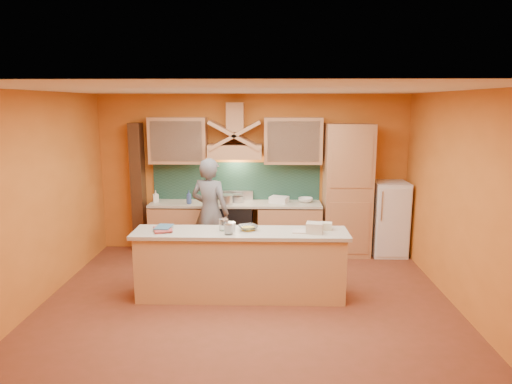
{
  "coord_description": "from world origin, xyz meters",
  "views": [
    {
      "loc": [
        0.26,
        -5.61,
        2.64
      ],
      "look_at": [
        0.1,
        0.9,
        1.37
      ],
      "focal_mm": 32.0,
      "sensor_mm": 36.0,
      "label": 1
    }
  ],
  "objects_px": {
    "person": "(210,212)",
    "kitchen_scale": "(230,227)",
    "mixing_bowl": "(248,228)",
    "stove": "(236,228)",
    "fridge": "(389,218)"
  },
  "relations": [
    {
      "from": "kitchen_scale",
      "to": "mixing_bowl",
      "type": "relative_size",
      "value": 0.49
    },
    {
      "from": "mixing_bowl",
      "to": "stove",
      "type": "bearing_deg",
      "value": 99.27
    },
    {
      "from": "kitchen_scale",
      "to": "fridge",
      "type": "bearing_deg",
      "value": 43.31
    },
    {
      "from": "mixing_bowl",
      "to": "fridge",
      "type": "bearing_deg",
      "value": 37.4
    },
    {
      "from": "stove",
      "to": "mixing_bowl",
      "type": "relative_size",
      "value": 3.49
    },
    {
      "from": "stove",
      "to": "kitchen_scale",
      "type": "distance_m",
      "value": 1.97
    },
    {
      "from": "person",
      "to": "mixing_bowl",
      "type": "height_order",
      "value": "person"
    },
    {
      "from": "stove",
      "to": "kitchen_scale",
      "type": "relative_size",
      "value": 7.09
    },
    {
      "from": "stove",
      "to": "fridge",
      "type": "xyz_separation_m",
      "value": [
        2.7,
        0.0,
        0.2
      ]
    },
    {
      "from": "stove",
      "to": "kitchen_scale",
      "type": "xyz_separation_m",
      "value": [
        0.06,
        -1.89,
        0.55
      ]
    },
    {
      "from": "stove",
      "to": "person",
      "type": "xyz_separation_m",
      "value": [
        -0.37,
        -0.63,
        0.44
      ]
    },
    {
      "from": "kitchen_scale",
      "to": "person",
      "type": "bearing_deg",
      "value": 116.62
    },
    {
      "from": "stove",
      "to": "fridge",
      "type": "distance_m",
      "value": 2.71
    },
    {
      "from": "person",
      "to": "stove",
      "type": "bearing_deg",
      "value": -100.13
    },
    {
      "from": "person",
      "to": "kitchen_scale",
      "type": "height_order",
      "value": "person"
    }
  ]
}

